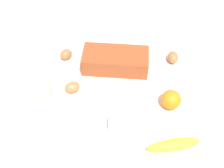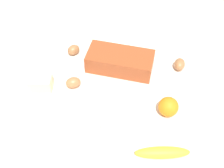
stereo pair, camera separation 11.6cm
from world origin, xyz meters
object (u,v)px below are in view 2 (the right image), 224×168
flour_bowl (118,124)px  egg_near_butter (179,64)px  orange_fruit (168,107)px  butter_block (41,83)px  loaf_pan (120,61)px  egg_loose (73,83)px  banana (162,153)px  egg_beside_bowl (74,50)px  sugar_bowl (46,134)px

flour_bowl → egg_near_butter: (0.24, 0.33, -0.01)m
orange_fruit → butter_block: orange_fruit is taller
loaf_pan → egg_loose: (-0.18, -0.12, -0.02)m
egg_near_butter → loaf_pan: bearing=-175.1°
banana → egg_beside_bowl: 0.62m
butter_block → egg_loose: (0.13, 0.02, -0.01)m
sugar_bowl → banana: size_ratio=0.81×
egg_beside_bowl → egg_loose: bearing=-80.1°
loaf_pan → egg_loose: loaf_pan is taller
loaf_pan → banana: bearing=-58.2°
flour_bowl → butter_block: flour_bowl is taller
sugar_bowl → egg_loose: 0.26m
loaf_pan → sugar_bowl: loaf_pan is taller
sugar_bowl → butter_block: (-0.08, 0.23, -0.00)m
egg_loose → butter_block: bearing=-170.3°
egg_beside_bowl → egg_loose: 0.20m
loaf_pan → butter_block: size_ratio=3.29×
orange_fruit → egg_loose: size_ratio=1.26×
sugar_bowl → banana: sugar_bowl is taller
flour_bowl → egg_loose: (-0.20, 0.19, -0.01)m
flour_bowl → orange_fruit: (0.18, 0.09, 0.01)m
orange_fruit → egg_loose: 0.39m
orange_fruit → butter_block: 0.52m
flour_bowl → butter_block: size_ratio=1.43×
butter_block → egg_loose: butter_block is taller
egg_near_butter → orange_fruit: bearing=-103.3°
flour_bowl → egg_beside_bowl: (-0.23, 0.38, -0.01)m
butter_block → egg_near_butter: size_ratio=1.41×
loaf_pan → egg_loose: size_ratio=4.84×
flour_bowl → butter_block: bearing=153.1°
loaf_pan → sugar_bowl: bearing=-112.9°
orange_fruit → egg_near_butter: 0.25m
flour_bowl → egg_near_butter: bearing=54.2°
egg_near_butter → egg_loose: same height
sugar_bowl → egg_beside_bowl: (0.01, 0.45, -0.01)m
banana → orange_fruit: 0.19m
sugar_bowl → egg_loose: bearing=79.3°
sugar_bowl → orange_fruit: bearing=20.2°
butter_block → egg_beside_bowl: size_ratio=1.57×
butter_block → egg_beside_bowl: bearing=66.5°
orange_fruit → egg_beside_bowl: orange_fruit is taller
banana → orange_fruit: (0.02, 0.18, 0.02)m
orange_fruit → sugar_bowl: bearing=-159.8°
loaf_pan → egg_beside_bowl: 0.23m
butter_block → egg_loose: 0.13m
flour_bowl → sugar_bowl: sugar_bowl is taller
butter_block → loaf_pan: bearing=25.2°
sugar_bowl → loaf_pan: bearing=58.7°
butter_block → egg_near_butter: 0.59m
orange_fruit → egg_loose: (-0.38, 0.10, -0.02)m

